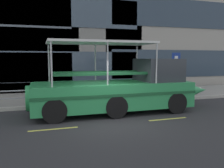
# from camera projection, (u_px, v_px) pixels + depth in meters

# --- Properties ---
(ground_plane) EXTENTS (120.00, 120.00, 0.00)m
(ground_plane) POSITION_uv_depth(u_px,v_px,m) (110.00, 120.00, 10.00)
(ground_plane) COLOR #2B2B2D
(sidewalk) EXTENTS (32.00, 4.80, 0.18)m
(sidewalk) POSITION_uv_depth(u_px,v_px,m) (85.00, 97.00, 15.29)
(sidewalk) COLOR gray
(sidewalk) RESTS_ON ground_plane
(curb_edge) EXTENTS (32.00, 0.18, 0.18)m
(curb_edge) POSITION_uv_depth(u_px,v_px,m) (94.00, 104.00, 12.93)
(curb_edge) COLOR #B2ADA3
(curb_edge) RESTS_ON ground_plane
(lane_centreline) EXTENTS (25.80, 0.12, 0.01)m
(lane_centreline) POSITION_uv_depth(u_px,v_px,m) (115.00, 124.00, 9.36)
(lane_centreline) COLOR #DBD64C
(lane_centreline) RESTS_ON ground_plane
(curb_guardrail) EXTENTS (12.01, 0.09, 0.80)m
(curb_guardrail) POSITION_uv_depth(u_px,v_px,m) (107.00, 91.00, 13.44)
(curb_guardrail) COLOR #9EA0A8
(curb_guardrail) RESTS_ON sidewalk
(parking_sign) EXTENTS (0.60, 0.12, 2.77)m
(parking_sign) POSITION_uv_depth(u_px,v_px,m) (176.00, 67.00, 14.97)
(parking_sign) COLOR #4C4F54
(parking_sign) RESTS_ON sidewalk
(duck_tour_boat) EXTENTS (9.36, 2.63, 3.38)m
(duck_tour_boat) POSITION_uv_depth(u_px,v_px,m) (123.00, 89.00, 11.44)
(duck_tour_boat) COLOR #2D9351
(duck_tour_boat) RESTS_ON ground_plane
(pedestrian_near_bow) EXTENTS (0.49, 0.23, 1.71)m
(pedestrian_near_bow) POSITION_uv_depth(u_px,v_px,m) (136.00, 79.00, 15.49)
(pedestrian_near_bow) COLOR #47423D
(pedestrian_near_bow) RESTS_ON sidewalk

